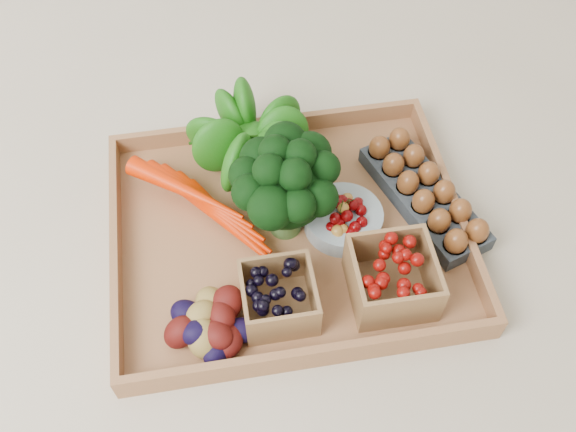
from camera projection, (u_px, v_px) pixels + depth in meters
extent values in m
plane|color=beige|center=(288.00, 237.00, 1.04)|extent=(4.00, 4.00, 0.00)
cube|color=#A56F45|center=(288.00, 235.00, 1.03)|extent=(0.55, 0.45, 0.01)
sphere|color=#17590D|center=(249.00, 136.00, 1.05)|extent=(0.14, 0.14, 0.14)
cylinder|color=#8C9EA5|center=(343.00, 219.00, 1.02)|extent=(0.13, 0.13, 0.03)
cube|color=#323940|center=(423.00, 197.00, 1.05)|extent=(0.17, 0.27, 0.03)
cube|color=black|center=(279.00, 297.00, 0.92)|extent=(0.11, 0.11, 0.07)
cube|color=#6B0804|center=(392.00, 278.00, 0.93)|extent=(0.12, 0.12, 0.08)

